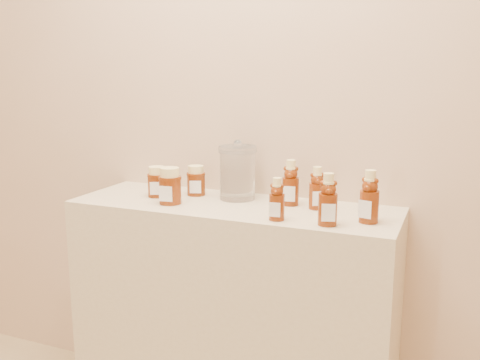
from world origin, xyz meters
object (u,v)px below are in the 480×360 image
at_px(bear_bottle_front_left, 277,196).
at_px(display_table, 233,319).
at_px(bear_bottle_back_left, 291,180).
at_px(honey_jar_left, 157,182).
at_px(glass_canister, 238,170).

bearing_deg(bear_bottle_front_left, display_table, 143.39).
bearing_deg(display_table, bear_bottle_front_left, -31.91).
height_order(display_table, bear_bottle_back_left, bear_bottle_back_left).
distance_m(display_table, bear_bottle_front_left, 0.59).
bearing_deg(bear_bottle_front_left, bear_bottle_back_left, 90.26).
bearing_deg(bear_bottle_back_left, bear_bottle_front_left, -93.96).
height_order(display_table, honey_jar_left, honey_jar_left).
bearing_deg(honey_jar_left, display_table, -23.90).
distance_m(bear_bottle_back_left, bear_bottle_front_left, 0.21).
xyz_separation_m(display_table, bear_bottle_back_left, (0.20, 0.07, 0.54)).
xyz_separation_m(bear_bottle_back_left, bear_bottle_front_left, (0.02, -0.21, -0.01)).
xyz_separation_m(bear_bottle_front_left, honey_jar_left, (-0.53, 0.14, -0.02)).
bearing_deg(honey_jar_left, bear_bottle_front_left, -37.59).
distance_m(honey_jar_left, glass_canister, 0.32).
distance_m(display_table, honey_jar_left, 0.60).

